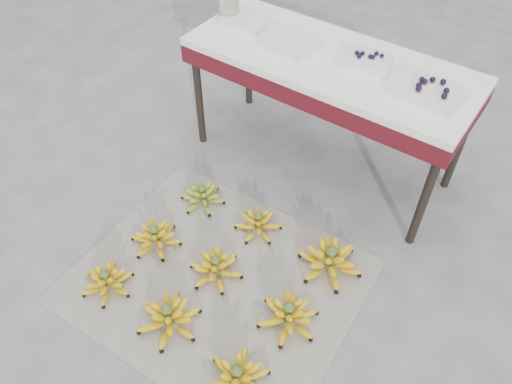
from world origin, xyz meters
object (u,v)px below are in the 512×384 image
Objects in this scene: bunch_front_right at (237,377)px; bunch_mid_center at (216,267)px; newspaper_mat at (217,280)px; tray_left at (290,43)px; tray_far_left at (246,20)px; bunch_back_right at (330,260)px; bunch_front_left at (107,281)px; tray_right at (367,61)px; bunch_mid_right at (288,315)px; vendor_table at (329,71)px; bunch_back_center at (258,223)px; glass_jar at (229,6)px; bunch_front_center at (169,317)px; bunch_mid_left at (155,237)px; bunch_back_left at (203,196)px; tray_far_right at (429,92)px.

bunch_mid_center is at bearing 156.59° from bunch_front_right.
tray_left is at bearing 104.42° from newspaper_mat.
bunch_back_right is at bearing -34.36° from tray_far_left.
bunch_front_left is 1.56m from tray_right.
tray_far_left is (-0.94, 0.99, 0.64)m from bunch_mid_right.
tray_right is (0.17, 0.03, 0.10)m from vendor_table.
bunch_front_right is 1.39× the size of tray_far_left.
bunch_back_center is 1.14m from glass_jar.
tray_right reaches higher than bunch_back_right.
tray_far_left is at bearing 146.36° from bunch_mid_right.
bunch_mid_center is 0.33m from bunch_back_center.
bunch_front_center is 0.77m from bunch_back_right.
bunch_front_center is 1.00× the size of bunch_mid_left.
bunch_mid_right reaches higher than bunch_back_center.
bunch_front_right is 0.79m from bunch_back_center.
bunch_mid_center is at bearing 66.86° from bunch_front_left.
vendor_table is (-0.03, 0.97, 0.60)m from newspaper_mat.
tray_far_left is at bearing 125.33° from bunch_mid_center.
bunch_mid_center reaches higher than bunch_front_left.
bunch_front_right is at bearing 21.85° from bunch_front_left.
tray_right is at bearing 11.69° from vendor_table.
tray_far_left is at bearing 109.45° from bunch_back_left.
bunch_back_right is at bearing 42.56° from newspaper_mat.
bunch_mid_right reaches higher than bunch_mid_center.
tray_far_right is (0.85, 0.95, 0.65)m from bunch_mid_left.
bunch_back_right reaches higher than newspaper_mat.
bunch_back_right is 1.33× the size of tray_left.
tray_far_left reaches higher than bunch_back_right.
bunch_back_left and bunch_back_center have the same top height.
bunch_front_left is 1.11× the size of tray_left.
vendor_table is 5.14× the size of tray_left.
bunch_back_center is 0.41m from bunch_back_right.
bunch_mid_right is at bearing -46.01° from bunch_back_center.
newspaper_mat is 4.52× the size of tray_left.
glass_jar reaches higher than bunch_back_left.
bunch_front_right is 2.52× the size of glass_jar.
bunch_front_center is at bearing -89.88° from vendor_table.
tray_left reaches higher than newspaper_mat.
tray_far_left is 0.69m from tray_right.
glass_jar is (-1.05, 0.64, 0.68)m from bunch_back_right.
tray_far_right is 1.13m from glass_jar.
bunch_front_right is at bearing -52.40° from glass_jar.
bunch_mid_right reaches higher than bunch_front_left.
tray_far_right is at bearing -11.72° from tray_right.
bunch_mid_right is 1.51m from tray_far_left.
bunch_mid_right is 1.59m from glass_jar.
bunch_back_center is (-0.02, 0.36, 0.05)m from newspaper_mat.
tray_left is at bearing 153.50° from bunch_back_right.
newspaper_mat is at bearing -75.58° from tray_left.
bunch_back_left is (-0.34, 0.32, -0.00)m from bunch_mid_center.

